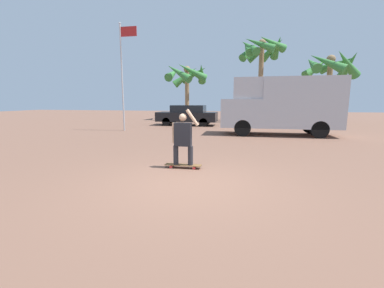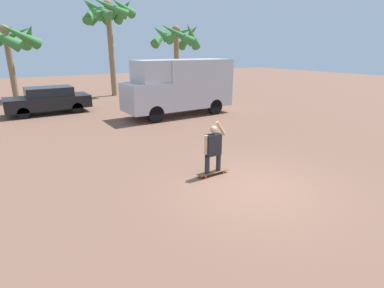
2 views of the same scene
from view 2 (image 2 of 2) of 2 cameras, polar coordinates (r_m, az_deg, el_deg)
ground_plane at (r=8.29m, az=11.53°, el=-8.04°), size 80.00×80.00×0.00m
skateboard at (r=8.87m, az=3.95°, el=-5.38°), size 1.01×0.24×0.09m
person_skateboarder at (r=8.59m, az=4.06°, el=-0.50°), size 0.74×0.22×1.52m
camper_van at (r=16.71m, az=-2.27°, el=11.11°), size 6.00×2.10×3.01m
parked_car_black at (r=19.06m, az=-25.67°, el=7.61°), size 4.43×1.88×1.50m
palm_tree_near_van at (r=26.22m, az=-2.94°, el=19.73°), size 4.29×4.47×5.70m
palm_tree_center_background at (r=24.83m, az=-15.82°, el=22.77°), size 4.09×4.10×7.25m
palm_tree_far_left at (r=24.56m, az=-31.87°, el=16.85°), size 4.10×4.41×5.42m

